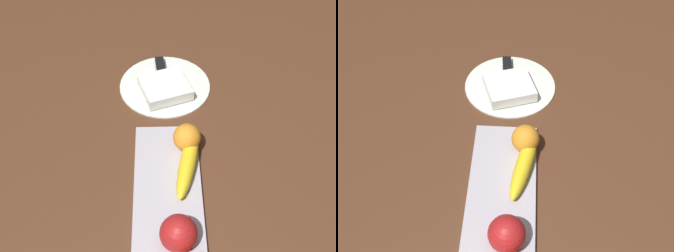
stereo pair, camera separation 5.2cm
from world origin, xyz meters
TOP-DOWN VIEW (x-y plane):
  - ground_plane at (0.00, 0.00)m, footprint 2.40×2.40m
  - fruit_tray at (0.03, 0.01)m, footprint 0.42×0.14m
  - apple at (0.12, 0.03)m, footprint 0.07×0.07m
  - banana at (-0.05, 0.06)m, footprint 0.20×0.08m
  - orange_near_apple at (-0.11, 0.06)m, footprint 0.06×0.06m
  - dinner_plate at (-0.33, 0.01)m, footprint 0.24×0.24m
  - folded_napkin at (-0.30, 0.01)m, footprint 0.14×0.15m
  - knife at (-0.37, -0.00)m, footprint 0.18×0.04m

SIDE VIEW (x-z plane):
  - ground_plane at x=0.00m, z-range 0.00..0.00m
  - dinner_plate at x=-0.33m, z-range 0.00..0.01m
  - fruit_tray at x=0.03m, z-range 0.00..0.01m
  - knife at x=-0.37m, z-range 0.01..0.02m
  - folded_napkin at x=-0.30m, z-range 0.01..0.04m
  - banana at x=-0.05m, z-range 0.01..0.05m
  - orange_near_apple at x=-0.11m, z-range 0.01..0.08m
  - apple at x=0.12m, z-range 0.01..0.08m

